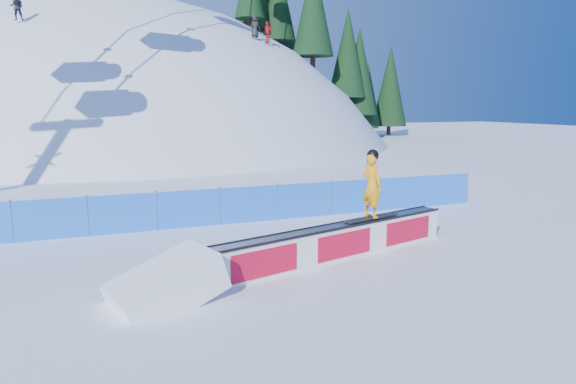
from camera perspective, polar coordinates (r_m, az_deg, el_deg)
name	(u,v)px	position (r m, az deg, el deg)	size (l,w,h in m)	color
ground	(226,269)	(12.47, -6.91, -8.49)	(160.00, 160.00, 0.00)	white
snow_hill	(126,315)	(57.85, -17.52, -12.95)	(64.00, 64.00, 64.00)	white
treeline	(325,46)	(58.26, 4.12, 15.86)	(22.27, 11.94, 20.58)	black
safety_fence	(189,209)	(16.57, -10.94, -1.86)	(22.05, 0.05, 1.30)	blue
rail_box	(338,242)	(13.10, 5.60, -5.56)	(7.31, 2.52, 0.89)	white
snow_ramp	(167,301)	(10.77, -13.30, -11.68)	(2.08, 1.38, 0.78)	white
snowboarder	(372,185)	(13.62, 9.30, 0.79)	(1.78, 0.78, 1.84)	black
distant_skiers	(158,7)	(41.85, -14.23, 19.32)	(18.10, 8.04, 5.86)	black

